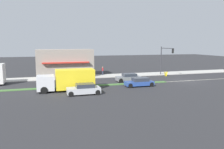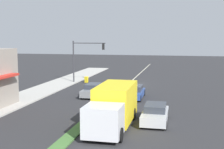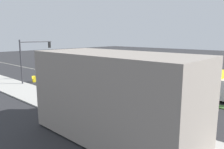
% 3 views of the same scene
% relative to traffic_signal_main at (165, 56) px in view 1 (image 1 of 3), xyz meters
% --- Properties ---
extents(ground_plane, '(160.00, 160.00, 0.00)m').
position_rel_traffic_signal_main_xyz_m(ground_plane, '(-6.12, 17.34, -3.90)').
color(ground_plane, '#2B2B2D').
extents(sidewalk_right, '(4.00, 73.00, 0.12)m').
position_rel_traffic_signal_main_xyz_m(sidewalk_right, '(2.88, 17.84, -3.84)').
color(sidewalk_right, '#B2AFA8').
rests_on(sidewalk_right, ground).
extents(median_strip, '(0.90, 46.00, 0.10)m').
position_rel_traffic_signal_main_xyz_m(median_strip, '(-6.12, 26.34, -3.85)').
color(median_strip, '#477538').
rests_on(median_strip, ground).
extents(lane_marking_center, '(0.16, 60.00, 0.01)m').
position_rel_traffic_signal_main_xyz_m(lane_marking_center, '(-6.12, -0.66, -3.90)').
color(lane_marking_center, beige).
rests_on(lane_marking_center, ground).
extents(building_corner_store, '(5.20, 10.38, 5.11)m').
position_rel_traffic_signal_main_xyz_m(building_corner_store, '(4.44, 18.74, -1.22)').
color(building_corner_store, gray).
rests_on(building_corner_store, sidewalk_right).
extents(traffic_signal_main, '(4.59, 0.34, 5.60)m').
position_rel_traffic_signal_main_xyz_m(traffic_signal_main, '(0.00, 0.00, 0.00)').
color(traffic_signal_main, '#333338').
rests_on(traffic_signal_main, sidewalk_right).
extents(pedestrian, '(0.34, 0.34, 1.63)m').
position_rel_traffic_signal_main_xyz_m(pedestrian, '(3.98, 11.48, -2.92)').
color(pedestrian, '#282D42').
rests_on(pedestrian, sidewalk_right).
extents(warning_aframe_sign, '(0.45, 0.53, 0.84)m').
position_rel_traffic_signal_main_xyz_m(warning_aframe_sign, '(-0.31, -0.18, -3.47)').
color(warning_aframe_sign, yellow).
rests_on(warning_aframe_sign, ground).
extents(delivery_truck, '(2.44, 7.50, 2.87)m').
position_rel_traffic_signal_main_xyz_m(delivery_truck, '(-8.32, 19.32, -2.43)').
color(delivery_truck, silver).
rests_on(delivery_truck, ground).
extents(coupe_blue, '(1.73, 4.22, 1.29)m').
position_rel_traffic_signal_main_xyz_m(coupe_blue, '(-8.32, 8.92, -3.28)').
color(coupe_blue, '#284793').
rests_on(coupe_blue, ground).
extents(sedan_silver, '(1.82, 4.12, 1.35)m').
position_rel_traffic_signal_main_xyz_m(sedan_silver, '(-11.12, 17.68, -3.25)').
color(sedan_silver, '#B7BABF').
rests_on(sedan_silver, ground).
extents(suv_grey, '(1.79, 4.05, 1.34)m').
position_rel_traffic_signal_main_xyz_m(suv_grey, '(-3.92, 8.99, -3.25)').
color(suv_grey, slate).
rests_on(suv_grey, ground).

